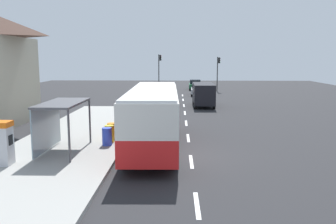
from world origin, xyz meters
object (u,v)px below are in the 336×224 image
(sedan_near, at_px, (198,89))
(traffic_light_far_side, at_px, (159,67))
(ticket_machine, at_px, (4,143))
(recycling_bin_blue, at_px, (107,136))
(sedan_far, at_px, (195,84))
(white_van, at_px, (203,93))
(bus_shelter, at_px, (57,114))
(recycling_bin_orange, at_px, (112,131))
(bus, at_px, (153,114))
(recycling_bin_yellow, at_px, (109,134))
(traffic_light_near_side, at_px, (218,69))

(sedan_near, relative_size, traffic_light_far_side, 0.84)
(ticket_machine, distance_m, recycling_bin_blue, 5.30)
(recycling_bin_blue, bearing_deg, sedan_far, 79.87)
(white_van, xyz_separation_m, bus_shelter, (-8.61, -18.41, 0.75))
(sedan_near, xyz_separation_m, sedan_far, (-0.00, 8.39, 0.00))
(recycling_bin_orange, height_order, traffic_light_far_side, traffic_light_far_side)
(sedan_near, xyz_separation_m, ticket_machine, (-10.30, -31.69, 0.38))
(sedan_near, relative_size, sedan_far, 1.01)
(bus_shelter, bearing_deg, white_van, 64.93)
(bus, relative_size, recycling_bin_yellow, 11.64)
(traffic_light_near_side, height_order, traffic_light_far_side, traffic_light_far_side)
(ticket_machine, relative_size, traffic_light_near_side, 0.39)
(ticket_machine, bearing_deg, recycling_bin_orange, 53.20)
(sedan_near, relative_size, recycling_bin_yellow, 4.73)
(traffic_light_near_side, bearing_deg, sedan_far, 139.40)
(white_van, xyz_separation_m, traffic_light_far_side, (-5.30, 17.37, 2.21))
(sedan_far, height_order, traffic_light_near_side, traffic_light_near_side)
(white_van, relative_size, traffic_light_far_side, 0.97)
(white_van, distance_m, recycling_bin_orange, 16.96)
(white_van, distance_m, traffic_light_far_side, 18.30)
(sedan_near, bearing_deg, recycling_bin_orange, -103.73)
(white_van, height_order, recycling_bin_blue, white_van)
(white_van, relative_size, ticket_machine, 2.69)
(bus_shelter, bearing_deg, traffic_light_far_side, 84.72)
(recycling_bin_blue, height_order, bus_shelter, bus_shelter)
(sedan_far, bearing_deg, bus, -96.35)
(sedan_far, bearing_deg, sedan_near, -89.99)
(sedan_far, bearing_deg, traffic_light_near_side, -40.60)
(white_van, bearing_deg, bus, -103.13)
(ticket_machine, xyz_separation_m, recycling_bin_blue, (3.79, 3.67, -0.52))
(white_van, bearing_deg, bus_shelter, -115.07)
(bus, bearing_deg, recycling_bin_orange, 156.62)
(recycling_bin_yellow, bearing_deg, bus_shelter, -137.60)
(recycling_bin_blue, bearing_deg, traffic_light_near_side, 73.93)
(bus, bearing_deg, sedan_far, 83.65)
(bus, bearing_deg, traffic_light_far_side, 92.34)
(recycling_bin_orange, relative_size, traffic_light_near_side, 0.19)
(traffic_light_far_side, bearing_deg, recycling_bin_yellow, -91.86)
(recycling_bin_orange, bearing_deg, sedan_near, 76.27)
(sedan_near, relative_size, traffic_light_near_side, 0.90)
(bus, xyz_separation_m, traffic_light_far_side, (-1.39, 34.14, 1.71))
(bus, distance_m, ticket_machine, 7.47)
(traffic_light_far_side, distance_m, bus_shelter, 35.96)
(white_van, bearing_deg, sedan_near, 89.46)
(white_van, bearing_deg, traffic_light_far_side, 106.98)
(recycling_bin_orange, xyz_separation_m, bus_shelter, (-2.21, -2.72, 1.44))
(white_van, bearing_deg, recycling_bin_yellow, -111.33)
(traffic_light_near_side, relative_size, traffic_light_far_side, 0.93)
(recycling_bin_yellow, bearing_deg, sedan_near, 76.61)
(bus, height_order, sedan_far, bus)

